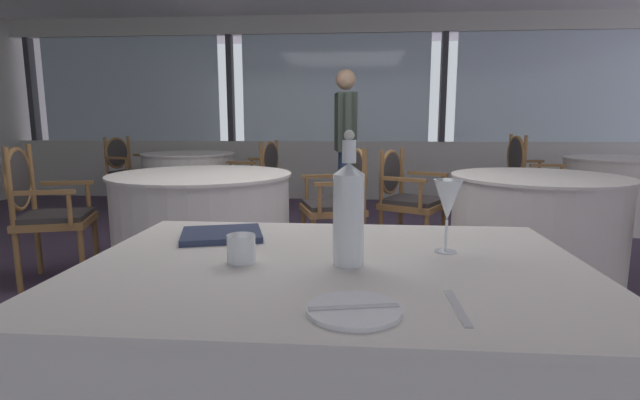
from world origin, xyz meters
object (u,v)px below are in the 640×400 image
object	(u,v)px
wine_glass	(448,201)
water_bottle	(348,211)
side_plate	(354,310)
diner_person_0	(345,138)
menu_book	(222,234)
dining_chair_3_0	(41,204)
dining_chair_2_1	(526,173)
dining_chair_1_1	(260,173)
water_tumbler	(241,249)
dining_chair_3_1	(343,196)
dining_chair_0_0	(405,193)
dining_chair_1_0	(126,166)

from	to	relation	value
wine_glass	water_bottle	bearing A→B (deg)	-152.97
side_plate	water_bottle	bearing A→B (deg)	93.40
side_plate	diner_person_0	xyz separation A→B (m)	(-0.14, 4.23, 0.20)
menu_book	dining_chair_3_0	bearing A→B (deg)	121.71
dining_chair_2_1	dining_chair_1_1	bearing A→B (deg)	173.10
dining_chair_2_1	water_tumbler	bearing A→B (deg)	-121.74
water_tumbler	dining_chair_3_0	size ratio (longest dim) A/B	0.08
dining_chair_2_1	dining_chair_3_1	distance (m)	2.44
water_bottle	dining_chair_1_1	size ratio (longest dim) A/B	0.39
water_bottle	diner_person_0	distance (m)	3.90
dining_chair_0_0	dining_chair_2_1	xyz separation A→B (m)	(1.42, 1.26, 0.04)
dining_chair_1_1	dining_chair_3_1	bearing A→B (deg)	137.42
wine_glass	menu_book	distance (m)	0.74
water_bottle	dining_chair_2_1	xyz separation A→B (m)	(1.83, 4.01, -0.32)
water_bottle	dining_chair_1_1	xyz separation A→B (m)	(-1.12, 4.17, -0.36)
wine_glass	dining_chair_1_0	size ratio (longest dim) A/B	0.23
wine_glass	menu_book	bearing A→B (deg)	170.22
dining_chair_3_0	diner_person_0	xyz separation A→B (m)	(2.08, 2.03, 0.39)
diner_person_0	water_tumbler	bearing A→B (deg)	-101.80
water_bottle	dining_chair_1_0	xyz separation A→B (m)	(-3.01, 4.70, -0.35)
dining_chair_1_1	dining_chair_2_1	size ratio (longest dim) A/B	0.92
menu_book	diner_person_0	xyz separation A→B (m)	(0.31, 3.63, 0.19)
water_bottle	dining_chair_3_1	distance (m)	2.55
water_tumbler	dining_chair_3_1	xyz separation A→B (m)	(0.20, 2.53, -0.25)
diner_person_0	dining_chair_3_0	bearing A→B (deg)	-144.95
menu_book	dining_chair_1_1	bearing A→B (deg)	83.66
dining_chair_0_0	dining_chair_1_0	distance (m)	3.95
dining_chair_0_0	water_bottle	bearing A→B (deg)	-69.55
diner_person_0	wine_glass	bearing A→B (deg)	-93.05
dining_chair_1_0	menu_book	bearing A→B (deg)	-44.09
menu_book	dining_chair_3_0	size ratio (longest dim) A/B	0.27
water_tumbler	dining_chair_1_0	xyz separation A→B (m)	(-2.72, 4.71, -0.24)
side_plate	dining_chair_3_1	size ratio (longest dim) A/B	0.21
water_bottle	dining_chair_3_1	world-z (taller)	water_bottle
side_plate	wine_glass	size ratio (longest dim) A/B	0.90
menu_book	diner_person_0	world-z (taller)	diner_person_0
dining_chair_2_1	dining_chair_3_1	size ratio (longest dim) A/B	1.07
side_plate	dining_chair_3_0	world-z (taller)	dining_chair_3_0
water_bottle	side_plate	bearing A→B (deg)	-86.60
dining_chair_1_0	diner_person_0	distance (m)	3.03
water_tumbler	dining_chair_3_1	bearing A→B (deg)	85.59
dining_chair_1_0	dining_chair_3_0	world-z (taller)	dining_chair_3_0
dining_chair_1_0	dining_chair_3_0	distance (m)	2.95
dining_chair_3_0	wine_glass	bearing A→B (deg)	-52.03
side_plate	wine_glass	distance (m)	0.56
dining_chair_3_1	diner_person_0	world-z (taller)	diner_person_0
diner_person_0	side_plate	bearing A→B (deg)	-97.35
wine_glass	dining_chair_1_1	distance (m)	4.28
dining_chair_2_1	dining_chair_0_0	bearing A→B (deg)	-142.12
side_plate	dining_chair_3_0	xyz separation A→B (m)	(-2.22, 2.19, -0.19)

